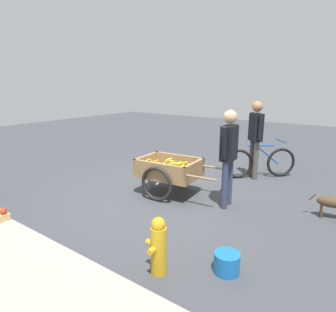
# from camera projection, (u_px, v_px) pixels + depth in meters

# --- Properties ---
(ground_plane) EXTENTS (24.00, 24.00, 0.00)m
(ground_plane) POSITION_uv_depth(u_px,v_px,m) (167.00, 194.00, 5.60)
(ground_plane) COLOR #3D3F44
(fruit_cart) EXTENTS (1.71, 0.99, 0.71)m
(fruit_cart) POSITION_uv_depth(u_px,v_px,m) (169.00, 172.00, 5.55)
(fruit_cart) COLOR #937047
(fruit_cart) RESTS_ON ground
(vendor_person) EXTENTS (0.23, 0.58, 1.65)m
(vendor_person) POSITION_uv_depth(u_px,v_px,m) (229.00, 150.00, 4.84)
(vendor_person) COLOR #333851
(vendor_person) RESTS_ON ground
(bicycle) EXTENTS (1.26, 1.17, 0.85)m
(bicycle) POSITION_uv_depth(u_px,v_px,m) (260.00, 162.00, 6.53)
(bicycle) COLOR black
(bicycle) RESTS_ON ground
(cyclist_person) EXTENTS (0.38, 0.42, 1.70)m
(cyclist_person) POSITION_uv_depth(u_px,v_px,m) (256.00, 132.00, 6.35)
(cyclist_person) COLOR #4C4742
(cyclist_person) RESTS_ON ground
(dog) EXTENTS (0.66, 0.27, 0.40)m
(dog) POSITION_uv_depth(u_px,v_px,m) (335.00, 202.00, 4.53)
(dog) COLOR #4C3823
(dog) RESTS_ON ground
(fire_hydrant) EXTENTS (0.25, 0.25, 0.67)m
(fire_hydrant) POSITION_uv_depth(u_px,v_px,m) (158.00, 246.00, 3.21)
(fire_hydrant) COLOR gold
(fire_hydrant) RESTS_ON ground
(plastic_bucket) EXTENTS (0.29, 0.29, 0.23)m
(plastic_bucket) POSITION_uv_depth(u_px,v_px,m) (227.00, 263.00, 3.27)
(plastic_bucket) COLOR #1966B2
(plastic_bucket) RESTS_ON ground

